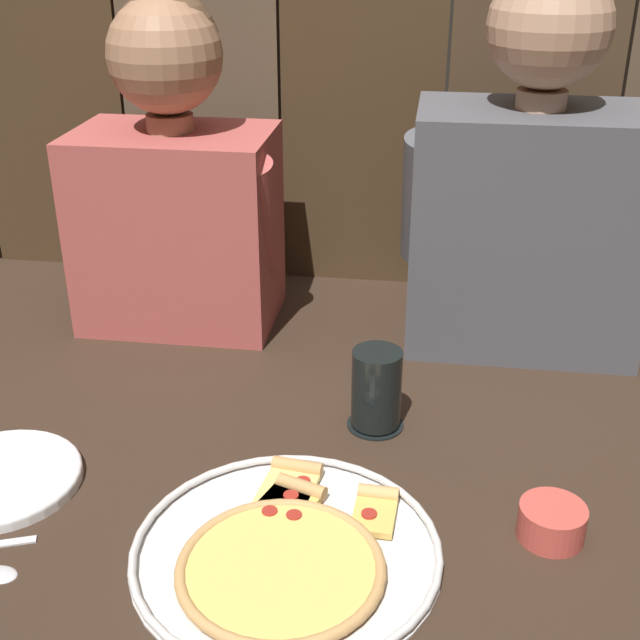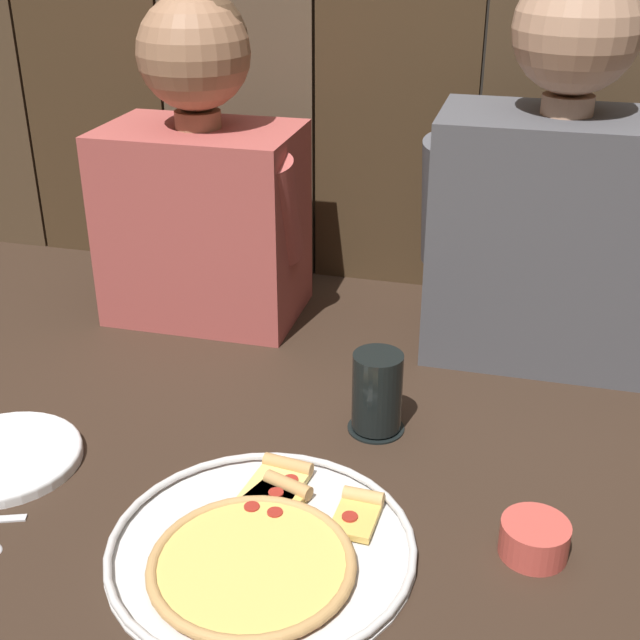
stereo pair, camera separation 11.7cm
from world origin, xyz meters
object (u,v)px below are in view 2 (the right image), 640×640
(dinner_plate, at_px, (3,457))
(diner_right, at_px, (557,188))
(drinking_glass, at_px, (377,393))
(diner_left, at_px, (201,174))
(dipping_bowl, at_px, (535,537))
(pizza_tray, at_px, (263,550))

(dinner_plate, distance_m, diner_right, 0.93)
(drinking_glass, bearing_deg, diner_left, 140.38)
(dinner_plate, xyz_separation_m, diner_left, (0.10, 0.53, 0.26))
(dipping_bowl, xyz_separation_m, diner_right, (-0.01, 0.53, 0.27))
(diner_left, bearing_deg, dinner_plate, -100.56)
(dinner_plate, height_order, diner_left, diner_left)
(pizza_tray, height_order, drinking_glass, drinking_glass)
(pizza_tray, height_order, dipping_bowl, dipping_bowl)
(drinking_glass, bearing_deg, dinner_plate, -156.31)
(diner_left, bearing_deg, drinking_glass, -39.62)
(dinner_plate, relative_size, dipping_bowl, 2.60)
(dinner_plate, relative_size, drinking_glass, 1.72)
(dipping_bowl, bearing_deg, dinner_plate, 179.81)
(dipping_bowl, distance_m, diner_right, 0.60)
(dinner_plate, height_order, diner_right, diner_right)
(diner_right, bearing_deg, dinner_plate, -143.08)
(drinking_glass, relative_size, diner_right, 0.20)
(dinner_plate, bearing_deg, pizza_tray, -12.24)
(pizza_tray, relative_size, dinner_plate, 1.73)
(dipping_bowl, height_order, diner_left, diner_left)
(drinking_glass, relative_size, diner_left, 0.21)
(pizza_tray, bearing_deg, diner_left, 116.42)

